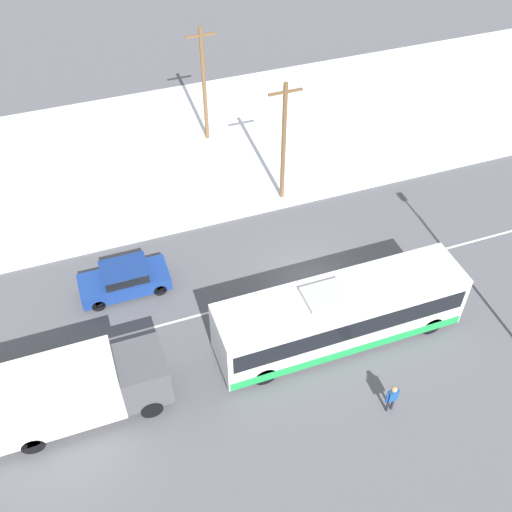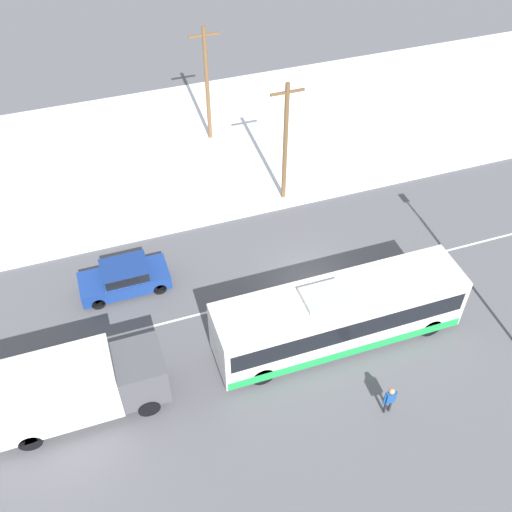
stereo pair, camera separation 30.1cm
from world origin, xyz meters
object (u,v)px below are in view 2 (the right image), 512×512
pedestrian_at_stop (390,398)px  utility_pole_snowlot (207,84)px  sedan_car (125,277)px  utility_pole_roadside (285,142)px  city_bus (339,315)px  box_truck (69,389)px

pedestrian_at_stop → utility_pole_snowlot: (-1.43, 21.22, 2.88)m
sedan_car → utility_pole_roadside: (9.60, 4.07, 2.92)m
city_bus → utility_pole_snowlot: (-1.00, 17.15, 2.28)m
utility_pole_roadside → pedestrian_at_stop: bearing=-93.5°
utility_pole_snowlot → city_bus: bearing=-86.7°
city_bus → utility_pole_roadside: utility_pole_roadside is taller
pedestrian_at_stop → utility_pole_snowlot: size_ratio=0.21×
box_truck → utility_pole_roadside: size_ratio=0.99×
city_bus → box_truck: 11.41m
box_truck → utility_pole_snowlot: bearing=58.8°
pedestrian_at_stop → utility_pole_snowlot: 21.46m
city_bus → box_truck: (-11.41, -0.06, 0.09)m
utility_pole_roadside → sedan_car: bearing=-157.0°
box_truck → utility_pole_snowlot: size_ratio=0.97×
city_bus → box_truck: city_bus is taller
city_bus → sedan_car: size_ratio=2.60×
sedan_car → pedestrian_at_stop: size_ratio=2.68×
box_truck → sedan_car: box_truck is taller
utility_pole_roadside → utility_pole_snowlot: utility_pole_snowlot is taller
pedestrian_at_stop → utility_pole_roadside: 14.42m
box_truck → sedan_car: (3.09, 6.05, -0.82)m
city_bus → utility_pole_snowlot: utility_pole_snowlot is taller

